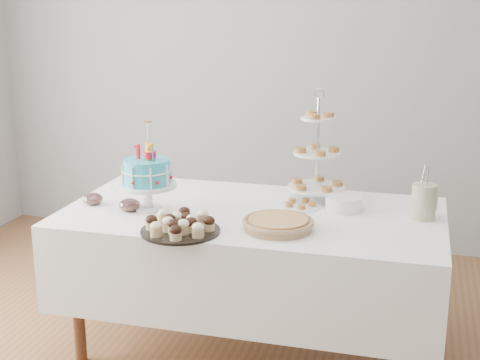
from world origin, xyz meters
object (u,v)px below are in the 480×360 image
(table, at_px, (252,253))
(pastry_plate, at_px, (300,205))
(tiered_stand, at_px, (317,154))
(birthday_cake, at_px, (148,187))
(cupcake_tray, at_px, (180,224))
(pie, at_px, (278,223))
(plate_stack, at_px, (344,203))
(jam_bowl_b, at_px, (129,205))
(jam_bowl_a, at_px, (93,199))
(utensil_pitcher, at_px, (424,200))

(table, xyz_separation_m, pastry_plate, (0.22, 0.13, 0.24))
(tiered_stand, bearing_deg, birthday_cake, -152.31)
(birthday_cake, relative_size, cupcake_tray, 1.23)
(cupcake_tray, bearing_deg, tiered_stand, 53.21)
(pie, bearing_deg, plate_stack, 55.61)
(table, bearing_deg, pastry_plate, 30.13)
(plate_stack, relative_size, jam_bowl_b, 1.73)
(birthday_cake, height_order, tiered_stand, tiered_stand)
(cupcake_tray, bearing_deg, pie, 19.94)
(table, bearing_deg, pie, -52.71)
(pie, distance_m, plate_stack, 0.46)
(table, distance_m, jam_bowl_a, 0.88)
(utensil_pitcher, bearing_deg, pie, -135.44)
(plate_stack, bearing_deg, pastry_plate, -177.53)
(table, height_order, birthday_cake, birthday_cake)
(birthday_cake, distance_m, utensil_pitcher, 1.38)
(pie, relative_size, utensil_pitcher, 1.27)
(jam_bowl_b, bearing_deg, pie, -5.93)
(birthday_cake, bearing_deg, table, 26.44)
(pie, relative_size, tiered_stand, 0.57)
(table, xyz_separation_m, jam_bowl_b, (-0.61, -0.16, 0.26))
(jam_bowl_a, bearing_deg, cupcake_tray, -26.06)
(pie, distance_m, jam_bowl_b, 0.80)
(cupcake_tray, distance_m, pie, 0.46)
(table, distance_m, cupcake_tray, 0.54)
(birthday_cake, bearing_deg, pie, 3.52)
(pie, xyz_separation_m, jam_bowl_a, (-1.03, 0.14, -0.00))
(jam_bowl_a, bearing_deg, table, 7.37)
(jam_bowl_a, bearing_deg, pastry_plate, 12.62)
(plate_stack, xyz_separation_m, utensil_pitcher, (0.39, -0.04, 0.06))
(pastry_plate, distance_m, utensil_pitcher, 0.62)
(table, height_order, jam_bowl_a, jam_bowl_a)
(table, height_order, plate_stack, plate_stack)
(pastry_plate, bearing_deg, plate_stack, 2.47)
(jam_bowl_a, distance_m, jam_bowl_b, 0.24)
(tiered_stand, distance_m, pastry_plate, 0.30)
(tiered_stand, xyz_separation_m, jam_bowl_b, (-0.89, -0.46, -0.22))
(plate_stack, xyz_separation_m, pastry_plate, (-0.22, -0.01, -0.02))
(birthday_cake, height_order, utensil_pitcher, birthday_cake)
(plate_stack, height_order, jam_bowl_b, plate_stack)
(tiered_stand, height_order, jam_bowl_b, tiered_stand)
(birthday_cake, xyz_separation_m, plate_stack, (0.97, 0.26, -0.09))
(tiered_stand, bearing_deg, pastry_plate, -108.19)
(pie, relative_size, jam_bowl_a, 3.26)
(birthday_cake, distance_m, jam_bowl_b, 0.13)
(table, height_order, cupcake_tray, cupcake_tray)
(table, relative_size, pastry_plate, 9.02)
(table, bearing_deg, cupcake_tray, -121.40)
(cupcake_tray, relative_size, pastry_plate, 1.75)
(birthday_cake, xyz_separation_m, jam_bowl_b, (-0.09, -0.04, -0.09))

